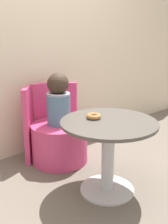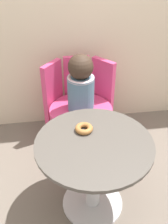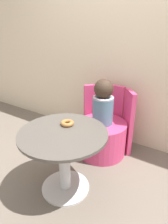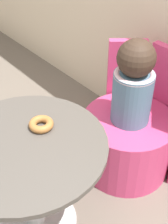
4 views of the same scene
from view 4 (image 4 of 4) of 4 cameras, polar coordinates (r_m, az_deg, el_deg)
round_table at (r=1.58m, az=-10.07°, el=-10.46°), size 0.77×0.77×0.62m
tub_chair at (r=2.06m, az=7.80°, el=-5.59°), size 0.57×0.57×0.40m
booth_backrest at (r=2.09m, az=12.74°, el=1.12°), size 0.67×0.25×0.78m
child_figure at (r=1.78m, az=9.03°, el=5.13°), size 0.23×0.23×0.52m
donut at (r=1.51m, az=-7.83°, el=-2.22°), size 0.12×0.12×0.04m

